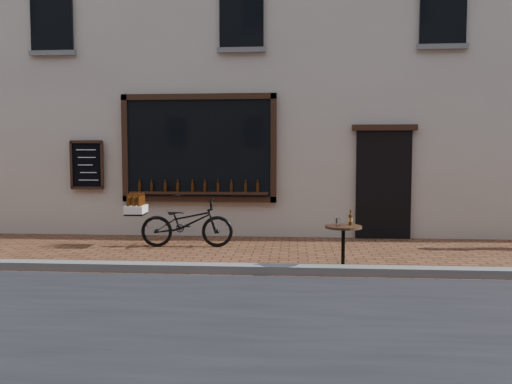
{
  "coord_description": "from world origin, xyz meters",
  "views": [
    {
      "loc": [
        0.08,
        -6.84,
        1.66
      ],
      "look_at": [
        -0.53,
        1.2,
        1.1
      ],
      "focal_mm": 35.0,
      "sensor_mm": 36.0,
      "label": 1
    }
  ],
  "objects": [
    {
      "name": "ground",
      "position": [
        0.0,
        0.0,
        0.0
      ],
      "size": [
        90.0,
        90.0,
        0.0
      ],
      "primitive_type": "plane",
      "color": "#54301B",
      "rests_on": "ground"
    },
    {
      "name": "bistro_table",
      "position": [
        0.8,
        0.35,
        0.49
      ],
      "size": [
        0.53,
        0.53,
        0.91
      ],
      "color": "black",
      "rests_on": "ground"
    },
    {
      "name": "cargo_bicycle",
      "position": [
        -1.93,
        2.21,
        0.46
      ],
      "size": [
        2.0,
        0.71,
        0.96
      ],
      "rotation": [
        0.0,
        0.0,
        1.64
      ],
      "color": "black",
      "rests_on": "ground"
    },
    {
      "name": "shop_building",
      "position": [
        0.0,
        6.5,
        5.0
      ],
      "size": [
        28.0,
        6.2,
        10.0
      ],
      "color": "beige",
      "rests_on": "ground"
    },
    {
      "name": "kerb",
      "position": [
        0.0,
        0.2,
        0.06
      ],
      "size": [
        90.0,
        0.25,
        0.12
      ],
      "primitive_type": "cube",
      "color": "slate",
      "rests_on": "ground"
    }
  ]
}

